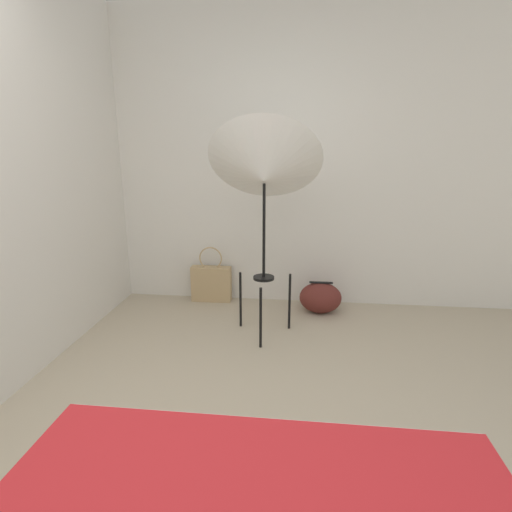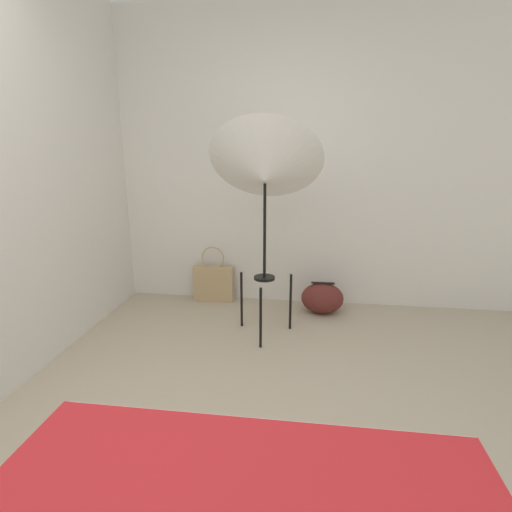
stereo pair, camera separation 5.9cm
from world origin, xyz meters
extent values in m
cube|color=silver|center=(0.00, 2.55, 1.30)|extent=(8.00, 0.05, 2.60)
cube|color=red|center=(0.26, -0.12, 0.47)|extent=(1.47, 0.49, 0.04)
cylinder|color=black|center=(0.09, 1.56, 0.23)|extent=(0.02, 0.02, 0.46)
cylinder|color=black|center=(-0.10, 1.90, 0.23)|extent=(0.02, 0.02, 0.46)
cylinder|color=black|center=(0.29, 1.90, 0.23)|extent=(0.02, 0.02, 0.46)
cylinder|color=black|center=(0.09, 1.79, 0.46)|extent=(0.16, 0.16, 0.02)
cylinder|color=black|center=(0.09, 1.79, 0.86)|extent=(0.02, 0.02, 0.80)
cone|color=white|center=(0.09, 1.79, 1.26)|extent=(0.83, 0.73, 0.73)
cube|color=tan|center=(-0.46, 2.43, 0.17)|extent=(0.37, 0.10, 0.34)
torus|color=tan|center=(-0.46, 2.43, 0.42)|extent=(0.22, 0.01, 0.22)
ellipsoid|color=#5B231E|center=(0.55, 2.27, 0.14)|extent=(0.37, 0.27, 0.27)
cube|color=black|center=(0.55, 2.27, 0.28)|extent=(0.20, 0.04, 0.01)
camera|label=1|loc=(0.36, -1.08, 1.41)|focal=28.00mm
camera|label=2|loc=(0.42, -1.07, 1.41)|focal=28.00mm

